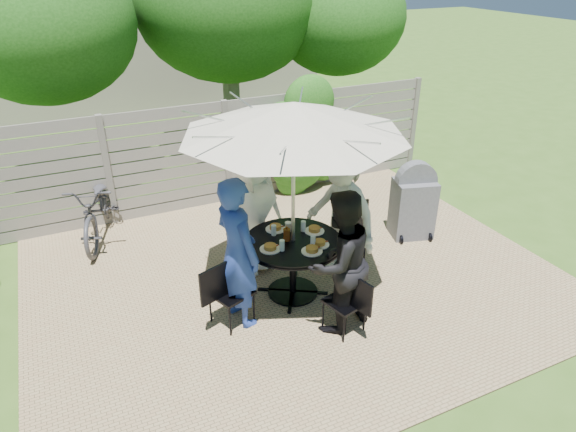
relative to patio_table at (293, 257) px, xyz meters
name	(u,v)px	position (x,y,z in m)	size (l,w,h in m)	color
backyard_envelope	(139,11)	(0.28, 10.35, 2.04)	(60.00, 60.00, 5.00)	#38591C
patio_table	(293,257)	(0.00, 0.00, 0.00)	(1.50, 1.50, 0.81)	black
umbrella	(294,118)	(0.00, 0.00, 1.82)	(3.21, 3.21, 2.57)	silver
chair_back	(250,245)	(-0.23, 0.94, -0.27)	(0.62, 0.77, 1.00)	black
person_back	(254,212)	(-0.20, 0.81, 0.33)	(0.87, 0.57, 1.78)	white
chair_left	(231,305)	(-0.94, -0.23, -0.30)	(0.69, 0.55, 0.90)	black
person_left	(238,253)	(-0.81, -0.20, 0.38)	(0.69, 0.45, 1.89)	navy
chair_front	(345,313)	(0.23, -0.94, -0.32)	(0.49, 0.64, 0.84)	black
person_front	(339,263)	(0.20, -0.81, 0.32)	(0.86, 0.67, 1.77)	black
chair_right	(345,251)	(0.94, 0.23, -0.28)	(0.73, 0.58, 0.95)	black
person_right	(341,212)	(0.81, 0.20, 0.38)	(1.22, 0.70, 1.89)	silver
plate_back	(275,228)	(-0.09, 0.35, 0.27)	(0.26, 0.26, 0.06)	white
plate_left	(270,248)	(-0.35, -0.09, 0.27)	(0.26, 0.26, 0.06)	white
plate_front	(312,250)	(0.09, -0.35, 0.27)	(0.26, 0.26, 0.06)	white
plate_right	(314,230)	(0.35, 0.09, 0.27)	(0.26, 0.26, 0.06)	white
plate_extra	(320,243)	(0.25, -0.25, 0.27)	(0.24, 0.24, 0.06)	white
glass_back	(274,230)	(-0.16, 0.23, 0.32)	(0.07, 0.07, 0.14)	silver
glass_left	(282,245)	(-0.23, -0.16, 0.32)	(0.07, 0.07, 0.14)	silver
glass_front	(313,241)	(0.16, -0.23, 0.32)	(0.07, 0.07, 0.14)	silver
glass_right	(303,226)	(0.23, 0.16, 0.32)	(0.07, 0.07, 0.14)	silver
syrup_jug	(287,235)	(-0.07, 0.03, 0.33)	(0.09, 0.09, 0.16)	#59280C
coffee_cup	(288,227)	(0.04, 0.24, 0.31)	(0.08, 0.08, 0.12)	#C6B293
bicycle	(100,208)	(-2.05, 2.66, -0.06)	(0.67, 1.93, 1.01)	#333338
bbq_grill	(413,203)	(2.37, 0.62, 0.00)	(0.72, 0.63, 1.26)	#5D5E63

